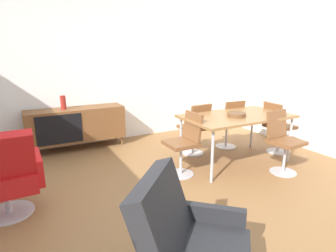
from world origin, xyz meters
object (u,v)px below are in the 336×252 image
(dining_chair_back_left, at_px, (196,127))
(lounge_chair_red, at_px, (3,175))
(dining_chair_far_end, at_px, (277,125))
(dining_chair_back_right, at_px, (229,122))
(armchair_black_shell, at_px, (190,252))
(wooden_bowl_on_table, at_px, (236,115))
(sideboard, at_px, (76,124))
(dining_table, at_px, (237,118))
(vase_cobalt, at_px, (63,102))
(dining_chair_front_right, at_px, (283,139))
(dining_chair_near_window, at_px, (185,141))

(dining_chair_back_left, height_order, lounge_chair_red, lounge_chair_red)
(dining_chair_far_end, height_order, dining_chair_back_right, same)
(dining_chair_back_right, height_order, armchair_black_shell, armchair_black_shell)
(wooden_bowl_on_table, xyz_separation_m, dining_chair_back_right, (0.43, 0.64, -0.30))
(sideboard, distance_m, wooden_bowl_on_table, 2.67)
(dining_table, height_order, dining_chair_far_end, dining_chair_far_end)
(sideboard, distance_m, dining_chair_back_right, 2.63)
(dining_table, xyz_separation_m, dining_chair_back_right, (0.35, 0.56, -0.23))
(vase_cobalt, xyz_separation_m, dining_chair_far_end, (3.06, -1.75, -0.36))
(vase_cobalt, bearing_deg, lounge_chair_red, -115.01)
(sideboard, relative_size, armchair_black_shell, 1.69)
(sideboard, bearing_deg, vase_cobalt, 179.39)
(dining_chair_back_right, height_order, dining_chair_front_right, same)
(dining_chair_front_right, bearing_deg, vase_cobalt, 137.49)
(dining_chair_near_window, bearing_deg, lounge_chair_red, -178.60)
(dining_chair_front_right, bearing_deg, dining_chair_far_end, 46.05)
(vase_cobalt, relative_size, dining_chair_far_end, 0.27)
(dining_chair_near_window, bearing_deg, dining_table, -0.07)
(wooden_bowl_on_table, distance_m, dining_chair_back_right, 0.83)
(vase_cobalt, relative_size, dining_chair_near_window, 0.27)
(dining_table, distance_m, dining_chair_back_right, 0.70)
(dining_table, height_order, armchair_black_shell, armchair_black_shell)
(vase_cobalt, height_order, armchair_black_shell, vase_cobalt)
(vase_cobalt, xyz_separation_m, wooden_bowl_on_table, (2.09, -1.83, -0.06))
(dining_chair_back_right, xyz_separation_m, dining_chair_front_right, (-0.00, -1.12, 0.00))
(dining_table, distance_m, dining_chair_near_window, 0.92)
(dining_chair_back_left, distance_m, dining_chair_far_end, 1.35)
(dining_chair_back_left, bearing_deg, wooden_bowl_on_table, -67.82)
(wooden_bowl_on_table, height_order, dining_chair_back_right, dining_chair_back_right)
(lounge_chair_red, relative_size, armchair_black_shell, 1.00)
(wooden_bowl_on_table, relative_size, dining_chair_far_end, 0.30)
(lounge_chair_red, bearing_deg, dining_chair_back_right, 10.28)
(vase_cobalt, height_order, dining_table, vase_cobalt)
(dining_chair_far_end, relative_size, dining_chair_front_right, 1.00)
(vase_cobalt, height_order, dining_chair_back_right, vase_cobalt)
(dining_chair_front_right, bearing_deg, dining_chair_back_left, 121.76)
(dining_table, bearing_deg, armchair_black_shell, -137.04)
(dining_table, relative_size, dining_chair_near_window, 1.87)
(dining_chair_back_left, bearing_deg, dining_table, -58.25)
(dining_chair_back_left, bearing_deg, dining_chair_near_window, -134.22)
(dining_chair_near_window, height_order, dining_chair_back_right, same)
(dining_chair_back_left, height_order, armchair_black_shell, armchair_black_shell)
(sideboard, relative_size, dining_chair_back_right, 1.87)
(armchair_black_shell, bearing_deg, vase_cobalt, 93.25)
(wooden_bowl_on_table, bearing_deg, dining_chair_back_right, 56.10)
(sideboard, height_order, dining_chair_far_end, dining_chair_far_end)
(sideboard, height_order, lounge_chair_red, lounge_chair_red)
(dining_chair_back_left, height_order, dining_chair_front_right, same)
(dining_chair_back_right, distance_m, dining_chair_front_right, 1.12)
(dining_chair_back_left, bearing_deg, sideboard, 144.23)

